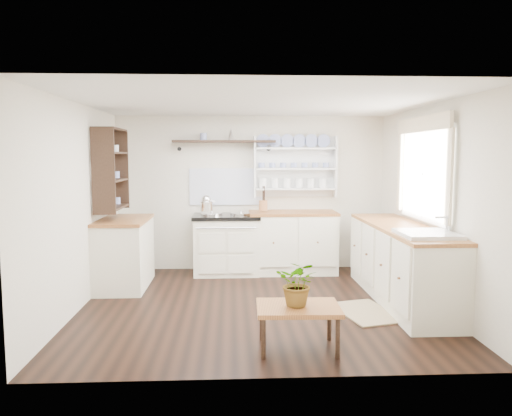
# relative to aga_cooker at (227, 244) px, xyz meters

# --- Properties ---
(floor) EXTENTS (4.00, 3.80, 0.01)m
(floor) POSITION_rel_aga_cooker_xyz_m (0.37, -1.57, -0.44)
(floor) COLOR black
(floor) RESTS_ON ground
(wall_back) EXTENTS (4.00, 0.02, 2.30)m
(wall_back) POSITION_rel_aga_cooker_xyz_m (0.37, 0.33, 0.71)
(wall_back) COLOR #EDE5CC
(wall_back) RESTS_ON ground
(wall_right) EXTENTS (0.02, 3.80, 2.30)m
(wall_right) POSITION_rel_aga_cooker_xyz_m (2.37, -1.57, 0.71)
(wall_right) COLOR #EDE5CC
(wall_right) RESTS_ON ground
(wall_left) EXTENTS (0.02, 3.80, 2.30)m
(wall_left) POSITION_rel_aga_cooker_xyz_m (-1.63, -1.57, 0.71)
(wall_left) COLOR #EDE5CC
(wall_left) RESTS_ON ground
(ceiling) EXTENTS (4.00, 3.80, 0.01)m
(ceiling) POSITION_rel_aga_cooker_xyz_m (0.37, -1.57, 1.86)
(ceiling) COLOR white
(ceiling) RESTS_ON wall_back
(window) EXTENTS (0.08, 1.55, 1.22)m
(window) POSITION_rel_aga_cooker_xyz_m (2.32, -1.42, 1.13)
(window) COLOR white
(window) RESTS_ON wall_right
(aga_cooker) EXTENTS (0.96, 0.67, 0.89)m
(aga_cooker) POSITION_rel_aga_cooker_xyz_m (0.00, 0.00, 0.00)
(aga_cooker) COLOR white
(aga_cooker) RESTS_ON floor
(back_cabinets) EXTENTS (1.27, 0.63, 0.90)m
(back_cabinets) POSITION_rel_aga_cooker_xyz_m (0.97, 0.03, 0.02)
(back_cabinets) COLOR #F0EACF
(back_cabinets) RESTS_ON floor
(right_cabinets) EXTENTS (0.62, 2.43, 0.90)m
(right_cabinets) POSITION_rel_aga_cooker_xyz_m (2.07, -1.47, 0.02)
(right_cabinets) COLOR #F0EACF
(right_cabinets) RESTS_ON floor
(belfast_sink) EXTENTS (0.55, 0.60, 0.45)m
(belfast_sink) POSITION_rel_aga_cooker_xyz_m (2.07, -2.22, 0.36)
(belfast_sink) COLOR white
(belfast_sink) RESTS_ON right_cabinets
(left_cabinets) EXTENTS (0.62, 1.13, 0.90)m
(left_cabinets) POSITION_rel_aga_cooker_xyz_m (-1.33, -0.67, 0.02)
(left_cabinets) COLOR #F0EACF
(left_cabinets) RESTS_ON floor
(plate_rack) EXTENTS (1.20, 0.22, 0.90)m
(plate_rack) POSITION_rel_aga_cooker_xyz_m (1.02, 0.29, 1.12)
(plate_rack) COLOR white
(plate_rack) RESTS_ON wall_back
(high_shelf) EXTENTS (1.50, 0.29, 0.16)m
(high_shelf) POSITION_rel_aga_cooker_xyz_m (-0.03, 0.21, 1.47)
(high_shelf) COLOR black
(high_shelf) RESTS_ON wall_back
(left_shelving) EXTENTS (0.28, 0.80, 1.05)m
(left_shelving) POSITION_rel_aga_cooker_xyz_m (-1.47, -0.67, 1.11)
(left_shelving) COLOR black
(left_shelving) RESTS_ON wall_left
(kettle) EXTENTS (0.18, 0.18, 0.22)m
(kettle) POSITION_rel_aga_cooker_xyz_m (-0.28, -0.12, 0.60)
(kettle) COLOR silver
(kettle) RESTS_ON aga_cooker
(utensil_crock) EXTENTS (0.13, 0.13, 0.15)m
(utensil_crock) POSITION_rel_aga_cooker_xyz_m (0.54, 0.11, 0.54)
(utensil_crock) COLOR #AE6E40
(utensil_crock) RESTS_ON back_cabinets
(center_table) EXTENTS (0.75, 0.54, 0.40)m
(center_table) POSITION_rel_aga_cooker_xyz_m (0.66, -2.90, -0.09)
(center_table) COLOR brown
(center_table) RESTS_ON floor
(potted_plant) EXTENTS (0.46, 0.43, 0.41)m
(potted_plant) POSITION_rel_aga_cooker_xyz_m (0.66, -2.90, 0.16)
(potted_plant) COLOR #3F7233
(potted_plant) RESTS_ON center_table
(floor_rug) EXTENTS (0.74, 0.96, 0.02)m
(floor_rug) POSITION_rel_aga_cooker_xyz_m (1.54, -1.92, -0.43)
(floor_rug) COLOR olive
(floor_rug) RESTS_ON floor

